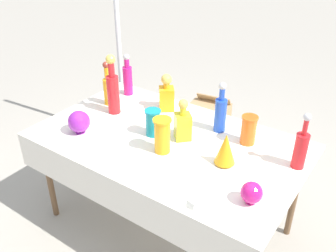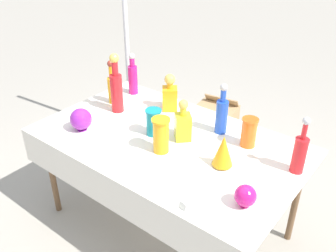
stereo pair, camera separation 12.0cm
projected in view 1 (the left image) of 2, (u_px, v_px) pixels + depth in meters
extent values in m
plane|color=#A0998C|center=(168.00, 223.00, 2.86)|extent=(40.00, 40.00, 0.00)
cube|color=white|center=(168.00, 141.00, 2.49)|extent=(1.76, 1.05, 0.03)
cube|color=white|center=(116.00, 197.00, 2.17)|extent=(1.76, 0.01, 0.25)
cylinder|color=brown|center=(49.00, 177.00, 2.76)|extent=(0.04, 0.04, 0.73)
cylinder|color=brown|center=(124.00, 129.00, 3.36)|extent=(0.04, 0.04, 0.73)
cylinder|color=brown|center=(295.00, 195.00, 2.59)|extent=(0.04, 0.04, 0.73)
cylinder|color=red|center=(113.00, 95.00, 2.73)|extent=(0.09, 0.09, 0.29)
cylinder|color=red|center=(111.00, 69.00, 2.63)|extent=(0.05, 0.05, 0.11)
sphere|color=gold|center=(110.00, 59.00, 2.59)|extent=(0.07, 0.07, 0.07)
cylinder|color=#C61972|center=(128.00, 81.00, 3.02)|extent=(0.08, 0.08, 0.23)
cylinder|color=#C61972|center=(127.00, 63.00, 2.94)|extent=(0.04, 0.04, 0.07)
sphere|color=#B2B2B7|center=(126.00, 57.00, 2.92)|extent=(0.05, 0.05, 0.05)
cylinder|color=blue|center=(220.00, 115.00, 2.52)|extent=(0.08, 0.08, 0.23)
cylinder|color=blue|center=(222.00, 94.00, 2.44)|extent=(0.04, 0.04, 0.08)
sphere|color=#B2B2B7|center=(223.00, 86.00, 2.41)|extent=(0.05, 0.05, 0.05)
cylinder|color=red|center=(300.00, 151.00, 2.16)|extent=(0.08, 0.08, 0.22)
cylinder|color=red|center=(305.00, 127.00, 2.08)|extent=(0.03, 0.03, 0.10)
sphere|color=#B2B2B7|center=(307.00, 117.00, 2.05)|extent=(0.05, 0.05, 0.05)
cylinder|color=orange|center=(108.00, 92.00, 2.87)|extent=(0.07, 0.07, 0.21)
cylinder|color=orange|center=(107.00, 73.00, 2.79)|extent=(0.03, 0.03, 0.10)
sphere|color=maroon|center=(106.00, 65.00, 2.76)|extent=(0.05, 0.05, 0.05)
cube|color=orange|center=(167.00, 99.00, 2.80)|extent=(0.15, 0.15, 0.18)
cylinder|color=orange|center=(166.00, 85.00, 2.75)|extent=(0.05, 0.05, 0.05)
sphere|color=gold|center=(166.00, 79.00, 2.72)|extent=(0.08, 0.08, 0.08)
cube|color=yellow|center=(183.00, 127.00, 2.44)|extent=(0.14, 0.14, 0.18)
cylinder|color=yellow|center=(183.00, 111.00, 2.38)|extent=(0.04, 0.04, 0.06)
sphere|color=gold|center=(183.00, 104.00, 2.36)|extent=(0.06, 0.06, 0.06)
cylinder|color=teal|center=(153.00, 123.00, 2.48)|extent=(0.10, 0.10, 0.18)
cylinder|color=teal|center=(153.00, 111.00, 2.44)|extent=(0.11, 0.11, 0.01)
cylinder|color=orange|center=(162.00, 136.00, 2.30)|extent=(0.10, 0.10, 0.23)
cylinder|color=orange|center=(162.00, 120.00, 2.24)|extent=(0.12, 0.12, 0.01)
cylinder|color=orange|center=(249.00, 130.00, 2.39)|extent=(0.10, 0.10, 0.19)
cylinder|color=orange|center=(250.00, 117.00, 2.34)|extent=(0.11, 0.11, 0.01)
cylinder|color=orange|center=(224.00, 163.00, 2.24)|extent=(0.07, 0.07, 0.01)
cone|color=orange|center=(226.00, 149.00, 2.19)|extent=(0.12, 0.12, 0.19)
cylinder|color=purple|center=(80.00, 132.00, 2.55)|extent=(0.07, 0.07, 0.01)
sphere|color=purple|center=(79.00, 122.00, 2.51)|extent=(0.15, 0.15, 0.15)
cylinder|color=#C61972|center=(250.00, 202.00, 1.94)|extent=(0.05, 0.05, 0.01)
sphere|color=#C61972|center=(252.00, 193.00, 1.91)|extent=(0.12, 0.12, 0.12)
cube|color=white|center=(190.00, 205.00, 1.90)|extent=(0.06, 0.03, 0.04)
cube|color=tan|center=(208.00, 120.00, 3.90)|extent=(0.44, 0.38, 0.34)
cube|color=tan|center=(214.00, 99.00, 3.86)|extent=(0.37, 0.12, 0.09)
cylinder|color=silver|center=(118.00, 34.00, 3.36)|extent=(0.04, 0.04, 2.21)
cylinder|color=#333338|center=(125.00, 136.00, 3.91)|extent=(0.18, 0.18, 0.04)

